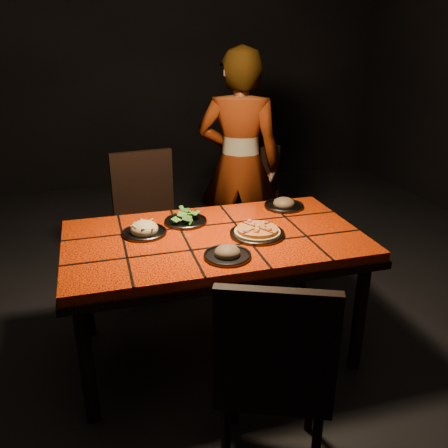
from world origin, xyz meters
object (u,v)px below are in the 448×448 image
object	(u,v)px
chair_far_right	(262,204)
plate_pasta	(144,230)
dining_table	(214,249)
plate_pizza	(257,232)
chair_far_left	(148,212)
chair_near	(274,369)
diner	(239,165)

from	to	relation	value
chair_far_right	plate_pasta	distance (m)	1.28
dining_table	plate_pizza	size ratio (longest dim) A/B	4.73
plate_pasta	plate_pizza	bearing A→B (deg)	-17.52
dining_table	chair_far_left	distance (m)	0.98
chair_far_left	plate_pasta	xyz separation A→B (m)	(-0.11, -0.81, 0.20)
dining_table	chair_far_right	bearing A→B (deg)	55.81
chair_near	chair_far_left	xyz separation A→B (m)	(-0.25, 1.84, 0.01)
chair_far_left	plate_pasta	distance (m)	0.85
dining_table	diner	xyz separation A→B (m)	(0.46, 0.99, 0.18)
chair_far_left	diner	size ratio (longest dim) A/B	0.58
diner	plate_pizza	distance (m)	1.08
chair_far_right	plate_pasta	size ratio (longest dim) A/B	3.93
diner	plate_pasta	size ratio (longest dim) A/B	6.94
plate_pasta	chair_far_left	bearing A→B (deg)	82.23
dining_table	chair_far_right	world-z (taller)	chair_far_right
plate_pizza	dining_table	bearing A→B (deg)	164.88
diner	plate_pasta	xyz separation A→B (m)	(-0.82, -0.87, -0.08)
diner	chair_near	bearing A→B (deg)	100.57
plate_pizza	chair_far_right	bearing A→B (deg)	67.96
chair_far_left	chair_far_right	bearing A→B (deg)	-7.57
dining_table	chair_near	distance (m)	0.91
plate_pizza	plate_pasta	distance (m)	0.62
diner	plate_pizza	size ratio (longest dim) A/B	4.96
chair_far_right	plate_pasta	xyz separation A→B (m)	(-0.98, -0.79, 0.22)
chair_far_left	plate_pizza	size ratio (longest dim) A/B	2.90
chair_far_right	chair_far_left	bearing A→B (deg)	163.67
chair_far_left	plate_pizza	distance (m)	1.13
dining_table	plate_pasta	world-z (taller)	plate_pasta
dining_table	plate_pasta	distance (m)	0.40
plate_pizza	plate_pasta	xyz separation A→B (m)	(-0.59, 0.19, 0.00)
chair_far_left	diner	world-z (taller)	diner
chair_near	diner	bearing A→B (deg)	-80.54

